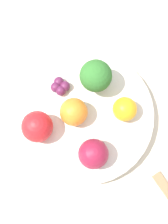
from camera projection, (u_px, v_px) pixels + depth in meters
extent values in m
plane|color=gray|center=(84.00, 120.00, 0.57)|extent=(6.00, 6.00, 0.00)
cube|color=beige|center=(84.00, 118.00, 0.56)|extent=(1.20, 1.20, 0.02)
cylinder|color=silver|center=(84.00, 115.00, 0.54)|extent=(0.24, 0.24, 0.03)
cylinder|color=#99C17A|center=(95.00, 82.00, 0.53)|extent=(0.02, 0.02, 0.02)
sphere|color=#2D6B28|center=(96.00, 76.00, 0.51)|extent=(0.05, 0.05, 0.05)
sphere|color=maroon|center=(90.00, 154.00, 0.49)|extent=(0.05, 0.05, 0.05)
sphere|color=red|center=(37.00, 127.00, 0.50)|extent=(0.05, 0.05, 0.05)
sphere|color=orange|center=(125.00, 109.00, 0.51)|extent=(0.04, 0.04, 0.04)
sphere|color=orange|center=(74.00, 114.00, 0.51)|extent=(0.05, 0.05, 0.05)
sphere|color=#5B1E42|center=(59.00, 82.00, 0.54)|extent=(0.02, 0.02, 0.02)
sphere|color=#5B1E42|center=(56.00, 87.00, 0.53)|extent=(0.02, 0.02, 0.02)
sphere|color=#5B1E42|center=(61.00, 91.00, 0.53)|extent=(0.02, 0.02, 0.02)
sphere|color=#5B1E42|center=(65.00, 86.00, 0.53)|extent=(0.02, 0.02, 0.02)
cube|color=olive|center=(168.00, 192.00, 0.52)|extent=(0.07, 0.04, 0.01)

